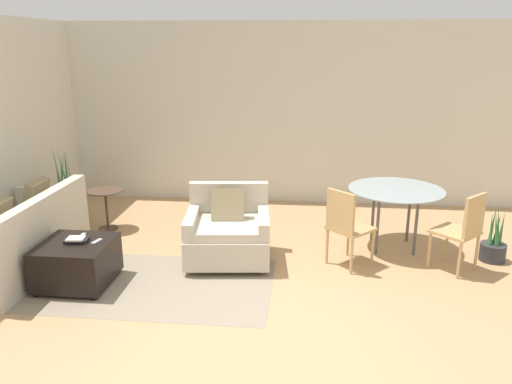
% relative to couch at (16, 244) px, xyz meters
% --- Properties ---
extents(ground_plane, '(20.00, 20.00, 0.00)m').
position_rel_couch_xyz_m(ground_plane, '(2.78, -1.05, -0.30)').
color(ground_plane, tan).
extents(wall_back, '(12.00, 0.06, 2.75)m').
position_rel_couch_xyz_m(wall_back, '(2.78, 2.85, 1.08)').
color(wall_back, beige).
rests_on(wall_back, ground_plane).
extents(area_rug, '(2.57, 1.45, 0.01)m').
position_rel_couch_xyz_m(area_rug, '(1.56, -0.22, -0.30)').
color(area_rug, gray).
rests_on(area_rug, ground_plane).
extents(couch, '(0.91, 1.94, 0.91)m').
position_rel_couch_xyz_m(couch, '(0.00, 0.00, 0.00)').
color(couch, beige).
rests_on(couch, ground_plane).
extents(armchair, '(1.02, 0.97, 0.84)m').
position_rel_couch_xyz_m(armchair, '(2.29, 0.49, 0.04)').
color(armchair, beige).
rests_on(armchair, ground_plane).
extents(ottoman, '(0.71, 0.72, 0.46)m').
position_rel_couch_xyz_m(ottoman, '(0.83, -0.29, -0.05)').
color(ottoman, black).
rests_on(ottoman, ground_plane).
extents(book_stack, '(0.25, 0.18, 0.05)m').
position_rel_couch_xyz_m(book_stack, '(0.83, -0.26, 0.19)').
color(book_stack, black).
rests_on(book_stack, ottoman).
extents(tv_remote_primary, '(0.08, 0.14, 0.01)m').
position_rel_couch_xyz_m(tv_remote_primary, '(1.04, -0.23, 0.17)').
color(tv_remote_primary, '#B7B7BC').
rests_on(tv_remote_primary, ottoman).
extents(tv_remote_secondary, '(0.06, 0.14, 0.01)m').
position_rel_couch_xyz_m(tv_remote_secondary, '(0.82, -0.09, 0.17)').
color(tv_remote_secondary, '#B7B7BC').
rests_on(tv_remote_secondary, ottoman).
extents(potted_plant, '(0.41, 0.41, 1.18)m').
position_rel_couch_xyz_m(potted_plant, '(-0.10, 1.41, -0.06)').
color(potted_plant, '#333338').
rests_on(potted_plant, ground_plane).
extents(side_table, '(0.47, 0.47, 0.55)m').
position_rel_couch_xyz_m(side_table, '(0.51, 1.31, 0.09)').
color(side_table, '#4C3828').
rests_on(side_table, ground_plane).
extents(dining_table, '(1.13, 1.13, 0.75)m').
position_rel_couch_xyz_m(dining_table, '(4.24, 1.06, 0.37)').
color(dining_table, '#99A8AD').
rests_on(dining_table, ground_plane).
extents(dining_chair_near_left, '(0.59, 0.59, 0.90)m').
position_rel_couch_xyz_m(dining_chair_near_left, '(3.61, 0.44, 0.22)').
color(dining_chair_near_left, tan).
rests_on(dining_chair_near_left, ground_plane).
extents(dining_chair_near_right, '(0.59, 0.59, 0.90)m').
position_rel_couch_xyz_m(dining_chair_near_right, '(4.87, 0.44, 0.22)').
color(dining_chair_near_right, tan).
rests_on(dining_chair_near_right, ground_plane).
extents(potted_plant_small, '(0.29, 0.29, 0.65)m').
position_rel_couch_xyz_m(potted_plant_small, '(5.33, 0.78, -0.13)').
color(potted_plant_small, '#333338').
rests_on(potted_plant_small, ground_plane).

